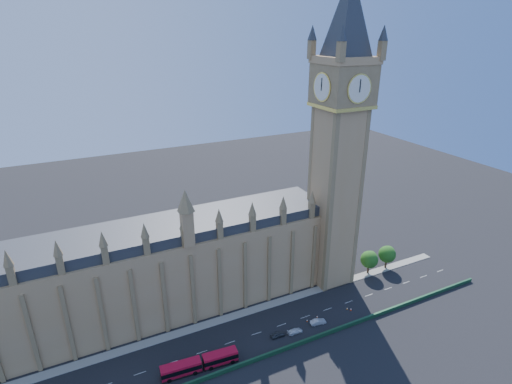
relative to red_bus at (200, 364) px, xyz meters
name	(u,v)px	position (x,y,z in m)	size (l,w,h in m)	color
ground	(243,338)	(14.18, 5.19, -1.73)	(400.00, 400.00, 0.00)	black
palace_westminster	(130,277)	(-10.82, 27.19, 12.13)	(120.00, 20.00, 28.00)	tan
elizabeth_tower	(340,119)	(52.18, 19.18, 52.83)	(20.59, 20.59, 105.00)	tan
bridge_parapet	(258,359)	(14.18, -3.81, -1.13)	(160.00, 0.60, 1.20)	#1E4C2D
kerb_north	(230,317)	(14.18, 14.69, -1.65)	(160.00, 3.00, 0.16)	gray
tree_east_near	(370,259)	(66.40, 15.28, 3.91)	(6.00, 6.00, 8.50)	#382619
tree_east_far	(387,254)	(74.40, 15.28, 3.91)	(6.00, 6.00, 8.50)	#382619
red_bus	(200,364)	(0.00, 0.00, 0.00)	(19.50, 4.37, 3.29)	#B80C29
car_grey	(278,335)	(22.93, 1.54, -1.03)	(1.67, 4.15, 1.41)	#383B3F
car_silver	(318,322)	(35.88, 1.01, -0.97)	(1.60, 4.60, 1.52)	#B0B2B9
car_white	(295,331)	(27.93, 0.69, -1.09)	(1.79, 4.39, 1.28)	white
cone_a	(317,317)	(37.06, 3.24, -1.34)	(0.55, 0.55, 0.79)	black
cone_b	(347,308)	(47.48, 2.54, -1.40)	(0.44, 0.44, 0.68)	black
cone_c	(307,321)	(33.59, 3.19, -1.41)	(0.53, 0.53, 0.66)	black
cone_d	(351,309)	(48.18, 1.65, -1.37)	(0.60, 0.60, 0.73)	black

